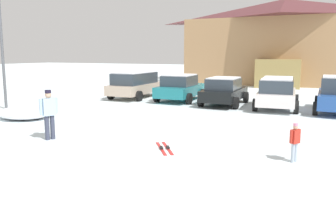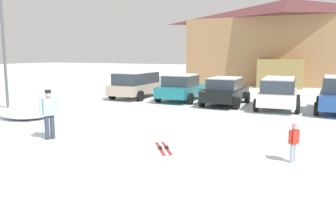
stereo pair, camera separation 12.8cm
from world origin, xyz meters
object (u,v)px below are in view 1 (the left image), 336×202
object	(u,v)px
parked_beige_suv	(135,84)
parked_black_sedan	(224,91)
ski_lodge	(283,41)
skier_adult_in_blue_parka	(49,112)
skier_child_in_red_jacket	(295,140)
lamp_post	(2,44)
parked_white_suv	(277,92)
plowed_snow_pile	(25,113)
pair_of_skis	(164,148)
parked_teal_hatchback	(180,87)

from	to	relation	value
parked_beige_suv	parked_black_sedan	distance (m)	6.08
ski_lodge	parked_black_sedan	distance (m)	16.93
skier_adult_in_blue_parka	parked_beige_suv	bearing A→B (deg)	105.55
skier_child_in_red_jacket	lamp_post	size ratio (longest dim) A/B	0.17
ski_lodge	parked_white_suv	size ratio (longest dim) A/B	4.32
parked_black_sedan	skier_child_in_red_jacket	distance (m)	9.94
plowed_snow_pile	parked_white_suv	bearing A→B (deg)	37.62
pair_of_skis	lamp_post	xyz separation A→B (m)	(-10.59, 2.96, 3.34)
parked_teal_hatchback	skier_adult_in_blue_parka	distance (m)	10.39
lamp_post	skier_child_in_red_jacket	bearing A→B (deg)	-10.31
parked_white_suv	plowed_snow_pile	bearing A→B (deg)	-142.38
parked_black_sedan	parked_beige_suv	bearing A→B (deg)	176.03
skier_child_in_red_jacket	plowed_snow_pile	distance (m)	11.43
skier_child_in_red_jacket	parked_white_suv	bearing A→B (deg)	99.95
ski_lodge	parked_beige_suv	distance (m)	18.00
skier_adult_in_blue_parka	skier_child_in_red_jacket	bearing A→B (deg)	7.61
parked_teal_hatchback	skier_child_in_red_jacket	world-z (taller)	parked_teal_hatchback
parked_white_suv	parked_teal_hatchback	bearing A→B (deg)	174.43
parked_black_sedan	pair_of_skis	xyz separation A→B (m)	(0.76, -9.28, -0.77)
ski_lodge	skier_child_in_red_jacket	distance (m)	25.90
skier_child_in_red_jacket	skier_adult_in_blue_parka	bearing A→B (deg)	-172.39
skier_child_in_red_jacket	plowed_snow_pile	xyz separation A→B (m)	(-11.36, 1.25, -0.33)
ski_lodge	plowed_snow_pile	world-z (taller)	ski_lodge
lamp_post	plowed_snow_pile	world-z (taller)	lamp_post
parked_teal_hatchback	parked_white_suv	xyz separation A→B (m)	(5.75, -0.56, 0.06)
skier_adult_in_blue_parka	pair_of_skis	bearing A→B (deg)	9.30
skier_child_in_red_jacket	pair_of_skis	size ratio (longest dim) A/B	0.81
ski_lodge	parked_beige_suv	bearing A→B (deg)	-114.38
parked_black_sedan	lamp_post	xyz separation A→B (m)	(-9.83, -6.32, 2.57)
pair_of_skis	plowed_snow_pile	xyz separation A→B (m)	(-7.72, 1.61, 0.24)
ski_lodge	plowed_snow_pile	distance (m)	25.86
parked_beige_suv	lamp_post	distance (m)	8.10
parked_teal_hatchback	skier_adult_in_blue_parka	bearing A→B (deg)	-91.61
parked_white_suv	skier_adult_in_blue_parka	bearing A→B (deg)	-121.60
skier_child_in_red_jacket	lamp_post	distance (m)	14.73
lamp_post	plowed_snow_pile	bearing A→B (deg)	-25.03
parked_white_suv	skier_child_in_red_jacket	xyz separation A→B (m)	(1.55, -8.81, -0.29)
lamp_post	parked_white_suv	bearing A→B (deg)	26.12
parked_white_suv	skier_adult_in_blue_parka	size ratio (longest dim) A/B	2.58
parked_teal_hatchback	skier_child_in_red_jacket	xyz separation A→B (m)	(7.29, -9.37, -0.23)
skier_adult_in_blue_parka	pair_of_skis	distance (m)	4.10
parked_white_suv	skier_child_in_red_jacket	world-z (taller)	parked_white_suv
plowed_snow_pile	parked_teal_hatchback	bearing A→B (deg)	63.42
parked_beige_suv	parked_white_suv	distance (m)	8.93
ski_lodge	pair_of_skis	distance (m)	26.16
skier_adult_in_blue_parka	lamp_post	size ratio (longest dim) A/B	0.28
parked_white_suv	plowed_snow_pile	world-z (taller)	parked_white_suv
skier_child_in_red_jacket	plowed_snow_pile	bearing A→B (deg)	173.74
ski_lodge	lamp_post	bearing A→B (deg)	-115.84
pair_of_skis	lamp_post	size ratio (longest dim) A/B	0.21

